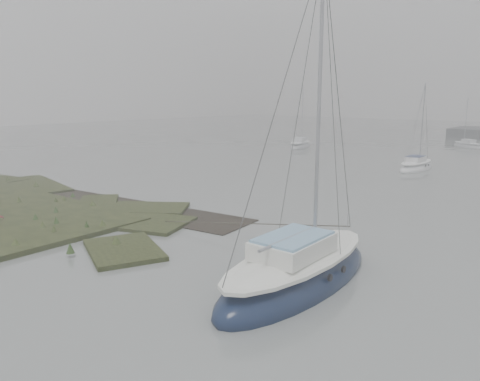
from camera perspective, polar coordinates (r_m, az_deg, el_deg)
name	(u,v)px	position (r m, az deg, el deg)	size (l,w,h in m)	color
ground	(401,163)	(43.92, 19.02, 3.17)	(160.00, 160.00, 0.00)	slate
sailboat_main	(298,274)	(15.07, 7.03, -10.13)	(2.56, 7.73, 10.89)	#101A32
sailboat_white	(416,167)	(40.44, 20.66, 2.72)	(1.93, 5.29, 7.38)	white
sailboat_far_a	(300,146)	(54.56, 7.31, 5.46)	(3.25, 5.73, 7.69)	#A4A7AC
sailboat_far_c	(467,146)	(60.45, 25.94, 4.93)	(4.30, 3.75, 6.11)	#A1A5A9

